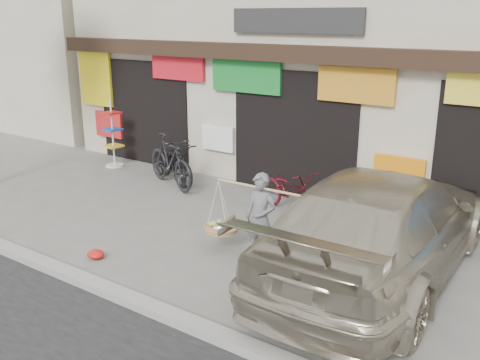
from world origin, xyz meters
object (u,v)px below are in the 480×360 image
Objects in this scene: bike_1 at (170,161)px; bike_0 at (175,162)px; street_vendor at (261,222)px; suv at (381,224)px; display_rack at (113,140)px; bike_2 at (290,191)px; bike_3 at (170,161)px.

bike_0 is at bearing 43.16° from bike_1.
street_vendor reaches higher than bike_0.
bike_0 is at bearing 146.94° from street_vendor.
suv is (5.72, -1.85, 0.34)m from bike_0.
display_rack is (-2.24, 0.11, 0.22)m from bike_0.
bike_0 is at bearing -19.07° from suv.
bike_2 is (3.29, -0.31, -0.02)m from bike_0.
street_vendor is 4.41m from bike_1.
bike_1 is 3.17m from bike_2.
street_vendor is 0.37× the size of suv.
street_vendor is 6.74m from display_rack.
bike_1 is at bearing -10.46° from display_rack.
display_rack is at bearing 111.10° from bike_0.
bike_2 is at bearing -33.47° from suv.
suv reaches higher than bike_3.
suv is at bearing -83.95° from bike_0.
bike_2 is at bearing -71.47° from bike_0.
bike_2 is at bearing 106.49° from street_vendor.
bike_1 is at bearing -16.39° from suv.
bike_2 is 0.31× the size of suv.
bike_3 is (-3.47, 0.31, 0.02)m from bike_2.
display_rack reaches higher than bike_3.
suv is (5.90, -1.85, 0.34)m from bike_3.
bike_1 is 1.10× the size of bike_3.
display_rack is at bearing -15.00° from suv.
bike_0 is 0.37m from bike_1.
street_vendor is 1.18× the size of bike_2.
bike_3 is (-4.16, 2.47, -0.19)m from street_vendor.
display_rack is at bearing 156.22° from street_vendor.
display_rack is at bearing 101.62° from bike_1.
bike_1 is 0.35× the size of suv.
display_rack reaches higher than bike_2.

